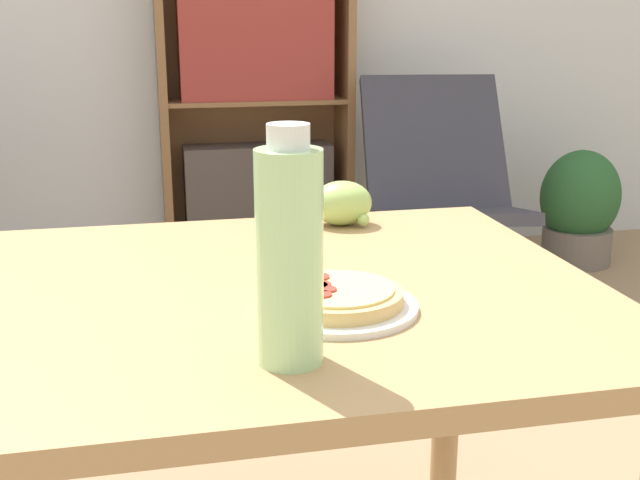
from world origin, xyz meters
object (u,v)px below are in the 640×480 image
at_px(grape_bunch, 342,203).
at_px(potted_plant_floor, 579,209).
at_px(bookshelf, 256,116).
at_px(lounge_chair_far, 440,226).
at_px(drink_bottle, 289,254).
at_px(pizza_on_plate, 337,300).

relative_size(grape_bunch, potted_plant_floor, 0.23).
xyz_separation_m(bookshelf, potted_plant_floor, (1.46, -0.33, -0.43)).
bearing_deg(lounge_chair_far, potted_plant_floor, 26.06).
distance_m(drink_bottle, potted_plant_floor, 3.07).
xyz_separation_m(drink_bottle, potted_plant_floor, (1.80, 2.41, -0.60)).
xyz_separation_m(pizza_on_plate, grape_bunch, (0.12, 0.46, 0.03)).
bearing_deg(potted_plant_floor, pizza_on_plate, -126.99).
bearing_deg(grape_bunch, lounge_chair_far, 62.51).
relative_size(pizza_on_plate, grape_bunch, 1.81).
bearing_deg(pizza_on_plate, bookshelf, 84.64).
relative_size(grape_bunch, drink_bottle, 0.44).
bearing_deg(bookshelf, drink_bottle, -97.00).
xyz_separation_m(lounge_chair_far, bookshelf, (-0.68, 0.59, 0.40)).
xyz_separation_m(pizza_on_plate, lounge_chair_far, (0.92, 2.00, -0.46)).
distance_m(grape_bunch, lounge_chair_far, 1.80).
xyz_separation_m(pizza_on_plate, drink_bottle, (-0.09, -0.15, 0.12)).
xyz_separation_m(grape_bunch, lounge_chair_far, (0.80, 1.54, -0.49)).
height_order(bookshelf, potted_plant_floor, bookshelf).
bearing_deg(potted_plant_floor, grape_bunch, -131.35).
height_order(pizza_on_plate, bookshelf, bookshelf).
distance_m(pizza_on_plate, drink_bottle, 0.22).
relative_size(lounge_chair_far, bookshelf, 0.58).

